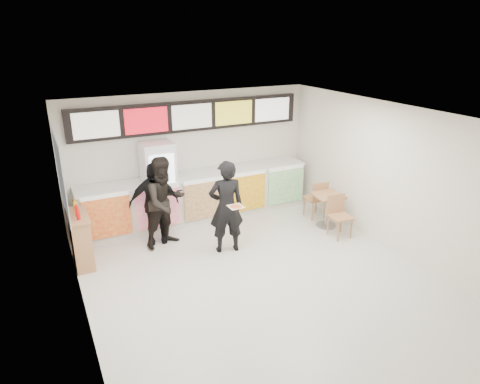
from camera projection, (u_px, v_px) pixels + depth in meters
floor at (261, 281)px, 7.83m from camera, size 7.00×7.00×0.00m
ceiling at (264, 118)px, 6.77m from camera, size 7.00×7.00×0.00m
wall_back at (192, 155)px, 10.23m from camera, size 6.00×0.00×6.00m
wall_left at (77, 241)px, 6.06m from camera, size 0.00×7.00×7.00m
wall_right at (394, 180)px, 8.54m from camera, size 0.00×7.00×7.00m
service_counter at (199, 197)px, 10.22m from camera, size 5.56×0.77×1.14m
menu_board at (191, 116)px, 9.82m from camera, size 5.50×0.14×0.70m
drinks_fridge at (160, 185)px, 9.70m from camera, size 0.70×0.67×2.00m
mirror_panel at (60, 175)px, 8.03m from camera, size 0.01×2.00×1.50m
customer_main at (226, 207)px, 8.58m from camera, size 0.78×0.59×1.94m
customer_left at (165, 202)px, 8.85m from camera, size 1.11×0.97×1.94m
customer_mid at (154, 203)px, 8.99m from camera, size 1.09×0.58×1.77m
pizza_slice at (236, 206)px, 8.14m from camera, size 0.36×0.36×0.02m
cafe_table at (327, 204)px, 9.83m from camera, size 0.71×1.65×0.94m
condiment_ledge at (81, 239)px, 8.23m from camera, size 0.38×0.93×1.24m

